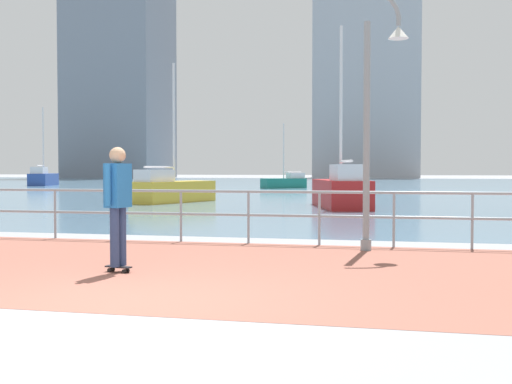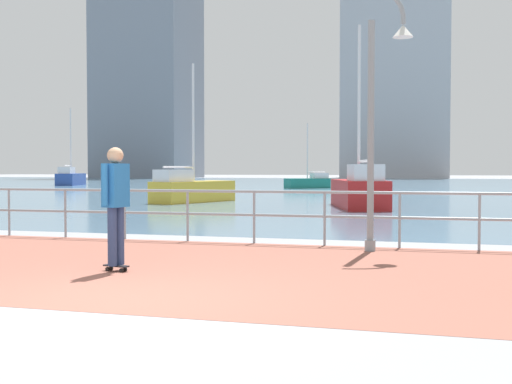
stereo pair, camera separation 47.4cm
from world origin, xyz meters
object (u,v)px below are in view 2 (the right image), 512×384
Objects in this scene: sailboat_blue at (191,189)px; skateboarder at (116,197)px; sailboat_gray at (71,178)px; sailboat_ivory at (309,182)px; lamppost at (381,106)px; sailboat_yellow at (359,190)px.

skateboarder is at bearing -72.16° from sailboat_blue.
sailboat_ivory is at bearing -8.22° from sailboat_gray.
sailboat_gray reaches higher than sailboat_ivory.
sailboat_gray is 1.15× the size of sailboat_blue.
lamppost reaches higher than skateboarder.
skateboarder is 0.25× the size of sailboat_gray.
sailboat_blue reaches higher than lamppost.
sailboat_yellow is at bearing 83.61° from skateboarder.
sailboat_gray is (-30.56, 39.67, -1.92)m from lamppost.
sailboat_gray is 1.41× the size of sailboat_ivory.
sailboat_blue reaches higher than sailboat_ivory.
sailboat_yellow is (1.78, 15.91, -0.41)m from skateboarder.
sailboat_blue is at bearing -49.50° from sailboat_gray.
sailboat_blue is at bearing 107.84° from skateboarder.
lamppost is at bearing -82.34° from sailboat_yellow.
sailboat_ivory reaches higher than lamppost.
lamppost is at bearing 42.95° from skateboarder.
sailboat_blue is (-5.79, 18.00, -0.49)m from skateboarder.
sailboat_yellow is at bearing -43.11° from sailboat_gray.
sailboat_yellow reaches higher than skateboarder.
sailboat_ivory is (-6.33, 23.76, -0.19)m from sailboat_yellow.
lamppost is 0.77× the size of sailboat_blue.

